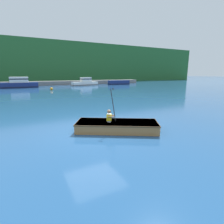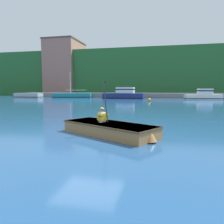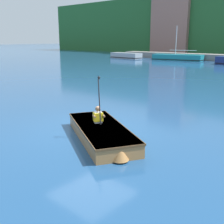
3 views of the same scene
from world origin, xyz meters
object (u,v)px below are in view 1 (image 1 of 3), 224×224
Objects in this scene: rowboat_foreground at (118,126)px; channel_buoy at (51,89)px; moored_boat_dock_center_near at (18,84)px; person_paddler at (109,116)px; moored_boat_dock_center_far at (119,83)px; moored_boat_dock_west_end at (85,83)px.

rowboat_foreground is 5.30× the size of channel_buoy.
moored_boat_dock_center_near is 1.83× the size of rowboat_foreground.
moored_boat_dock_center_far is at bearing 60.23° from person_paddler.
moored_boat_dock_center_far is at bearing 25.32° from channel_buoy.
moored_boat_dock_center_far is 33.81m from rowboat_foreground.
moored_boat_dock_center_far is at bearing 60.91° from rowboat_foreground.
moored_boat_dock_west_end is 7.97m from moored_boat_dock_center_far.
moored_boat_dock_center_near is 29.57m from rowboat_foreground.
moored_boat_dock_center_near is 9.70× the size of channel_buoy.
rowboat_foreground is at bearing -90.67° from channel_buoy.
channel_buoy is at bearing -154.68° from moored_boat_dock_center_far.
moored_boat_dock_center_near is at bearing 97.97° from person_paddler.
moored_boat_dock_west_end is 31.54m from rowboat_foreground.
moored_boat_dock_center_near reaches higher than rowboat_foreground.
person_paddler is at bearing -106.37° from moored_boat_dock_west_end.
moored_boat_dock_west_end is at bearing 73.63° from person_paddler.
person_paddler is 21.70m from channel_buoy.
person_paddler is (-16.79, -29.35, 0.22)m from moored_boat_dock_center_far.
moored_boat_dock_west_end reaches higher than channel_buoy.
moored_boat_dock_center_near is at bearing -179.14° from moored_boat_dock_center_far.
moored_boat_dock_center_far is (7.93, -0.82, -0.15)m from moored_boat_dock_west_end.
channel_buoy is at bearing 88.41° from person_paddler.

